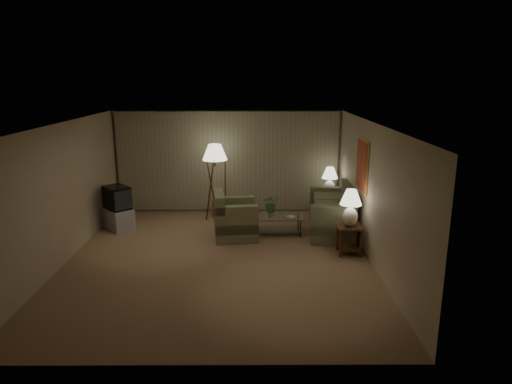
# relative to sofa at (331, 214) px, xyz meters

# --- Properties ---
(ground) EXTENTS (7.00, 7.00, 0.00)m
(ground) POSITION_rel_sofa_xyz_m (-2.50, -1.60, -0.43)
(ground) COLOR brown
(ground) RESTS_ON ground
(room_shell) EXTENTS (6.04, 7.02, 2.72)m
(room_shell) POSITION_rel_sofa_xyz_m (-2.48, -0.10, 1.32)
(room_shell) COLOR #BDB291
(room_shell) RESTS_ON ground
(sofa) EXTENTS (2.15, 1.38, 0.86)m
(sofa) POSITION_rel_sofa_xyz_m (0.00, 0.00, 0.00)
(sofa) COLOR #727653
(sofa) RESTS_ON ground
(armchair) EXTENTS (1.22, 1.18, 0.83)m
(armchair) POSITION_rel_sofa_xyz_m (-2.22, -0.34, -0.01)
(armchair) COLOR #727653
(armchair) RESTS_ON ground
(side_table_near) EXTENTS (0.50, 0.50, 0.60)m
(side_table_near) POSITION_rel_sofa_xyz_m (0.15, -1.35, -0.03)
(side_table_near) COLOR #381E0F
(side_table_near) RESTS_ON ground
(side_table_far) EXTENTS (0.54, 0.45, 0.60)m
(side_table_far) POSITION_rel_sofa_xyz_m (0.15, 1.25, -0.03)
(side_table_far) COLOR #381E0F
(side_table_far) RESTS_ON ground
(table_lamp_near) EXTENTS (0.44, 0.44, 0.76)m
(table_lamp_near) POSITION_rel_sofa_xyz_m (0.15, -1.35, 0.62)
(table_lamp_near) COLOR white
(table_lamp_near) RESTS_ON side_table_near
(table_lamp_far) EXTENTS (0.41, 0.41, 0.71)m
(table_lamp_far) POSITION_rel_sofa_xyz_m (0.15, 1.25, 0.59)
(table_lamp_far) COLOR white
(table_lamp_far) RESTS_ON side_table_far
(coffee_table) EXTENTS (1.16, 0.63, 0.41)m
(coffee_table) POSITION_rel_sofa_xyz_m (-1.25, -0.10, -0.15)
(coffee_table) COLOR silver
(coffee_table) RESTS_ON ground
(tv_cabinet) EXTENTS (1.26, 1.26, 0.50)m
(tv_cabinet) POSITION_rel_sofa_xyz_m (-5.05, 0.27, -0.18)
(tv_cabinet) COLOR #A4A4A6
(tv_cabinet) RESTS_ON ground
(crt_tv) EXTENTS (1.08, 1.08, 0.54)m
(crt_tv) POSITION_rel_sofa_xyz_m (-5.05, 0.27, 0.34)
(crt_tv) COLOR black
(crt_tv) RESTS_ON tv_cabinet
(floor_lamp) EXTENTS (0.62, 0.62, 1.92)m
(floor_lamp) POSITION_rel_sofa_xyz_m (-2.77, 1.08, 0.57)
(floor_lamp) COLOR #381E0F
(floor_lamp) RESTS_ON ground
(ottoman) EXTENTS (0.77, 0.77, 0.44)m
(ottoman) POSITION_rel_sofa_xyz_m (-2.56, 1.29, -0.21)
(ottoman) COLOR #B2553C
(ottoman) RESTS_ON ground
(vase) EXTENTS (0.20, 0.20, 0.16)m
(vase) POSITION_rel_sofa_xyz_m (-1.40, -0.10, 0.06)
(vase) COLOR silver
(vase) RESTS_ON coffee_table
(flowers) EXTENTS (0.40, 0.35, 0.43)m
(flowers) POSITION_rel_sofa_xyz_m (-1.40, -0.10, 0.35)
(flowers) COLOR #477734
(flowers) RESTS_ON vase
(book) EXTENTS (0.25, 0.27, 0.02)m
(book) POSITION_rel_sofa_xyz_m (-1.00, -0.20, -0.01)
(book) COLOR olive
(book) RESTS_ON coffee_table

